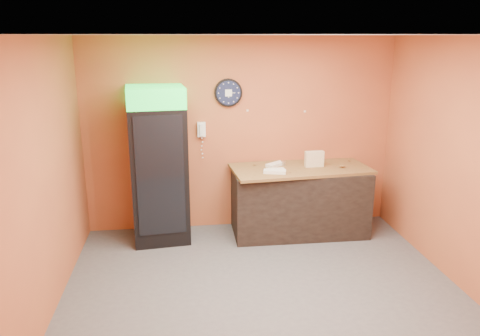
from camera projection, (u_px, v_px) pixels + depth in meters
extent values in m
plane|color=#47474C|center=(264.00, 291.00, 5.30)|extent=(4.50, 4.50, 0.00)
cube|color=#BA5F34|center=(241.00, 134.00, 6.83)|extent=(4.50, 0.02, 2.80)
cube|color=#BA5F34|center=(42.00, 181.00, 4.64)|extent=(0.02, 4.00, 2.80)
cube|color=#BA5F34|center=(464.00, 165.00, 5.20)|extent=(0.02, 4.00, 2.80)
cube|color=white|center=(268.00, 35.00, 4.53)|extent=(4.50, 4.00, 0.02)
cube|color=black|center=(159.00, 174.00, 6.47)|extent=(0.82, 0.82, 1.88)
cube|color=green|center=(155.00, 97.00, 6.18)|extent=(0.82, 0.82, 0.27)
cube|color=black|center=(155.00, 177.00, 6.08)|extent=(0.62, 0.08, 1.61)
cube|color=black|center=(299.00, 201.00, 6.78)|extent=(1.91, 0.86, 0.95)
cylinder|color=black|center=(228.00, 93.00, 6.61)|extent=(0.40, 0.05, 0.40)
cylinder|color=#0F1433|center=(229.00, 93.00, 6.59)|extent=(0.34, 0.01, 0.34)
cube|color=white|center=(229.00, 93.00, 6.58)|extent=(0.10, 0.00, 0.10)
cube|color=white|center=(201.00, 129.00, 6.68)|extent=(0.12, 0.07, 0.21)
cube|color=white|center=(202.00, 130.00, 6.64)|extent=(0.05, 0.04, 0.17)
cube|color=brown|center=(300.00, 169.00, 6.64)|extent=(2.00, 1.05, 0.04)
cube|color=beige|center=(314.00, 165.00, 6.67)|extent=(0.27, 0.11, 0.06)
cube|color=beige|center=(314.00, 161.00, 6.65)|extent=(0.27, 0.11, 0.06)
cube|color=beige|center=(314.00, 157.00, 6.63)|extent=(0.27, 0.11, 0.06)
cube|color=beige|center=(315.00, 153.00, 6.62)|extent=(0.27, 0.11, 0.06)
cube|color=white|center=(275.00, 172.00, 6.35)|extent=(0.32, 0.19, 0.04)
cube|color=white|center=(275.00, 170.00, 6.44)|extent=(0.26, 0.12, 0.04)
cube|color=white|center=(276.00, 164.00, 6.70)|extent=(0.31, 0.28, 0.04)
cylinder|color=silver|center=(283.00, 163.00, 6.71)|extent=(0.07, 0.07, 0.07)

